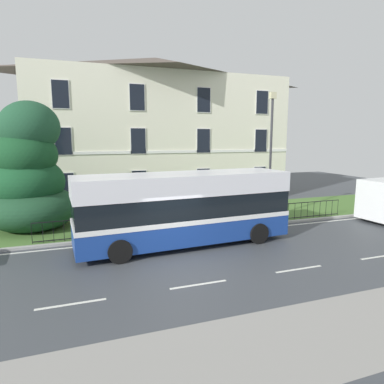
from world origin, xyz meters
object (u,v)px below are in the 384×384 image
Objects in this scene: single_decker_bus at (185,208)px; evergreen_tree at (30,179)px; street_lamp_post at (271,148)px; georgian_townhouse at (157,127)px.

evergreen_tree is at bearing 140.60° from single_decker_bus.
single_decker_bus is at bearing -36.01° from evergreen_tree.
evergreen_tree reaches higher than single_decker_bus.
street_lamp_post reaches higher than single_decker_bus.
single_decker_bus is at bearing -98.39° from georgian_townhouse.
street_lamp_post is (6.18, 2.81, 2.54)m from single_decker_bus.
evergreen_tree is 13.31m from street_lamp_post.
street_lamp_post is (4.17, -10.83, -1.46)m from georgian_townhouse.
georgian_townhouse is 12.74m from evergreen_tree.
evergreen_tree is 8.54m from single_decker_bus.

